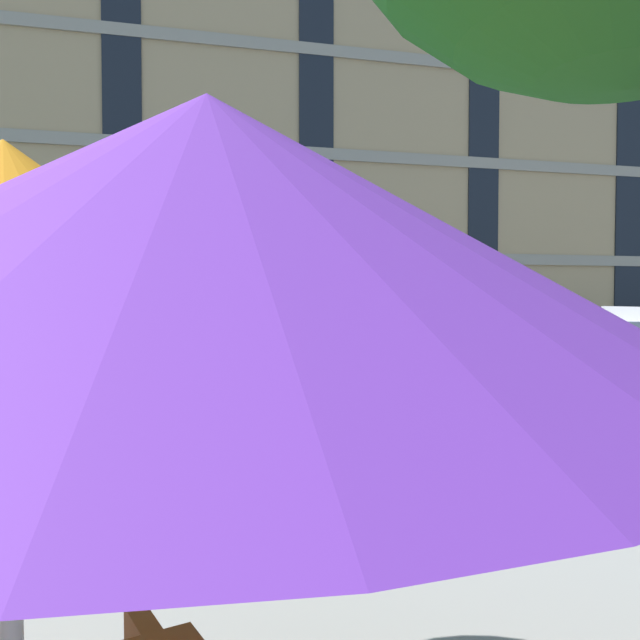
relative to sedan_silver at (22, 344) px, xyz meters
The scene contains 7 objects.
ground_plane 4.25m from the sedan_silver, 63.26° to the right, with size 120.00×120.00×0.00m, color #2D3033.
sidewalk_far 3.73m from the sedan_silver, 58.98° to the left, with size 56.00×3.60×0.12m, color gray.
apartment_building 14.35m from the sedan_silver, 80.62° to the left, with size 40.58×12.08×19.20m.
sedan_silver is the anchor object (origin of this frame).
pickup_blue 5.62m from the sedan_silver, ahead, with size 5.10×2.12×2.20m.
pickup_silver 12.06m from the sedan_silver, ahead, with size 5.10×2.12×2.20m.
patio_umbrella 12.93m from the sedan_silver, 80.34° to the right, with size 3.34×3.10×2.32m.
Camera 1 is at (0.65, -10.82, 1.92)m, focal length 36.50 mm.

